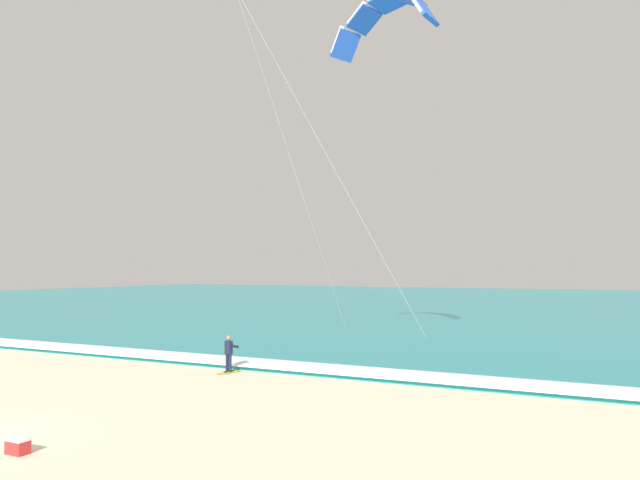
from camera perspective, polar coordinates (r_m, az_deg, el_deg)
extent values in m
cube|color=teal|center=(85.90, 15.84, -5.64)|extent=(200.00, 120.00, 0.20)
cube|color=white|center=(30.48, -6.54, -11.14)|extent=(200.00, 2.48, 0.04)
ellipsoid|color=yellow|center=(28.92, -8.44, -11.98)|extent=(0.76, 1.46, 0.05)
cube|color=black|center=(29.11, -8.16, -11.83)|extent=(0.17, 0.10, 0.04)
cube|color=black|center=(28.72, -8.73, -11.96)|extent=(0.17, 0.10, 0.04)
cylinder|color=#191E38|center=(28.93, -8.57, -11.18)|extent=(0.14, 0.14, 0.84)
cylinder|color=#191E38|center=(28.78, -8.30, -11.23)|extent=(0.14, 0.14, 0.84)
cube|color=#191E38|center=(28.76, -8.43, -9.79)|extent=(0.38, 0.27, 0.60)
sphere|color=#9E704C|center=(28.71, -8.42, -8.92)|extent=(0.22, 0.22, 0.22)
cylinder|color=#191E38|center=(28.99, -8.42, -9.63)|extent=(0.21, 0.51, 0.22)
cylinder|color=#191E38|center=(28.72, -7.94, -9.70)|extent=(0.21, 0.51, 0.22)
cylinder|color=black|center=(29.00, -7.85, -9.63)|extent=(0.54, 0.16, 0.04)
cube|color=#3F3F42|center=(28.87, -8.25, -10.20)|extent=(0.14, 0.11, 0.10)
cube|color=blue|center=(34.54, 9.57, 20.23)|extent=(1.44, 1.83, 1.74)
cube|color=white|center=(34.22, 8.82, 20.84)|extent=(1.04, 0.66, 1.47)
cube|color=blue|center=(37.54, 6.18, 20.98)|extent=(2.19, 2.05, 0.56)
cube|color=blue|center=(38.54, 4.10, 19.62)|extent=(2.20, 1.94, 1.30)
cube|color=white|center=(38.26, 3.38, 20.15)|extent=(1.48, 0.90, 0.95)
cube|color=blue|center=(38.93, 2.34, 17.49)|extent=(1.89, 1.68, 1.74)
cube|color=white|center=(38.65, 1.62, 17.99)|extent=(1.08, 0.68, 1.47)
cylinder|color=#B2B2B7|center=(30.40, 1.26, 6.70)|extent=(7.20, 6.78, 16.95)
cylinder|color=#B2B2B7|center=(32.96, -2.23, 5.97)|extent=(1.41, 9.61, 16.95)
cube|color=red|center=(18.31, -26.11, -16.80)|extent=(0.56, 0.36, 0.34)
cube|color=white|center=(18.26, -26.10, -16.19)|extent=(0.58, 0.38, 0.06)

